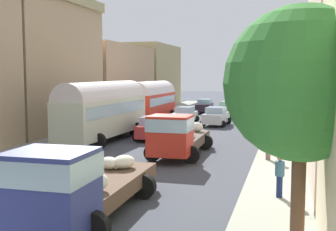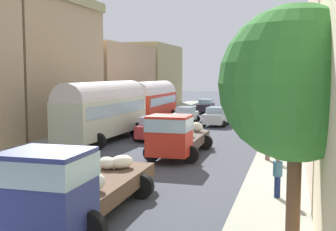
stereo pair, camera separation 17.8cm
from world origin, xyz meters
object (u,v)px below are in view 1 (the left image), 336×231
at_px(cargo_truck_1, 177,135).
at_px(pedestrian_2, 268,143).
at_px(parked_bus_0, 104,108).
at_px(cargo_truck_0, 77,184).
at_px(parked_bus_1, 151,100).
at_px(car_2, 152,128).
at_px(car_4, 205,106).
at_px(car_0, 216,116).
at_px(car_1, 228,109).
at_px(pedestrian_1, 272,125).
at_px(pedestrian_0, 270,125).
at_px(pedestrian_3, 280,175).
at_px(car_3, 185,115).

distance_m(cargo_truck_1, pedestrian_2, 4.83).
distance_m(parked_bus_0, cargo_truck_0, 16.20).
xyz_separation_m(parked_bus_1, car_2, (3.36, -10.05, -1.33)).
xyz_separation_m(car_4, pedestrian_2, (8.54, -26.72, 0.22)).
height_order(car_0, car_1, car_1).
xyz_separation_m(car_1, car_4, (-3.35, 3.98, -0.01)).
bearing_deg(pedestrian_1, car_1, 109.44).
relative_size(parked_bus_1, pedestrian_1, 5.27).
xyz_separation_m(car_2, pedestrian_2, (8.14, -5.64, 0.22)).
xyz_separation_m(parked_bus_0, cargo_truck_0, (5.98, -15.03, -0.98)).
bearing_deg(cargo_truck_0, car_1, 90.16).
distance_m(parked_bus_1, car_4, 11.50).
xyz_separation_m(cargo_truck_0, pedestrian_0, (4.81, 18.95, -0.29)).
relative_size(parked_bus_0, parked_bus_1, 1.09).
distance_m(car_1, pedestrian_3, 30.08).
bearing_deg(cargo_truck_1, car_1, 90.90).
bearing_deg(pedestrian_0, pedestrian_2, -88.03).
bearing_deg(car_1, parked_bus_1, -131.84).
bearing_deg(pedestrian_2, cargo_truck_1, -178.02).
bearing_deg(car_1, pedestrian_0, -71.61).
distance_m(cargo_truck_0, pedestrian_1, 20.04).
relative_size(pedestrian_1, pedestrian_3, 1.01).
height_order(car_3, pedestrian_1, pedestrian_1).
distance_m(cargo_truck_0, car_1, 33.72).
bearing_deg(car_0, pedestrian_2, -70.71).
bearing_deg(pedestrian_1, cargo_truck_0, -104.31).
height_order(pedestrian_1, pedestrian_2, pedestrian_2).
bearing_deg(cargo_truck_1, pedestrian_1, 61.42).
distance_m(car_0, car_4, 12.30).
bearing_deg(parked_bus_1, car_2, -71.51).
bearing_deg(parked_bus_0, cargo_truck_1, -34.01).
relative_size(parked_bus_1, car_4, 2.15).
height_order(parked_bus_1, pedestrian_2, parked_bus_1).
xyz_separation_m(parked_bus_1, car_3, (3.17, 0.37, -1.37)).
relative_size(cargo_truck_1, pedestrian_3, 4.16).
xyz_separation_m(cargo_truck_1, car_1, (-0.36, 22.91, -0.41)).
height_order(car_3, pedestrian_3, pedestrian_3).
relative_size(car_3, car_4, 0.88).
relative_size(car_3, pedestrian_3, 2.20).
bearing_deg(pedestrian_0, car_3, 134.92).
relative_size(parked_bus_0, car_1, 2.25).
distance_m(cargo_truck_0, car_4, 37.86).
distance_m(parked_bus_1, car_3, 3.47).
height_order(car_0, car_3, car_0).
relative_size(cargo_truck_1, car_1, 1.61).
bearing_deg(pedestrian_1, pedestrian_3, -86.84).
xyz_separation_m(pedestrian_0, pedestrian_1, (0.14, 0.47, -0.04)).
xyz_separation_m(parked_bus_0, car_2, (2.93, 1.59, -1.45)).
xyz_separation_m(cargo_truck_1, car_3, (-3.51, 16.22, -0.48)).
relative_size(cargo_truck_0, pedestrian_2, 3.99).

